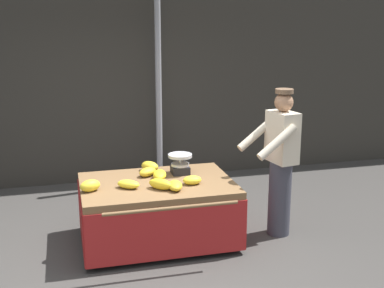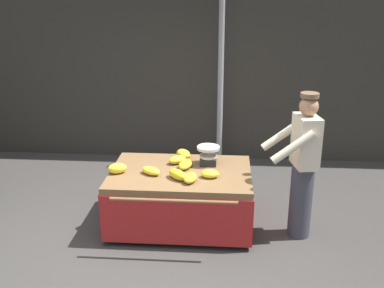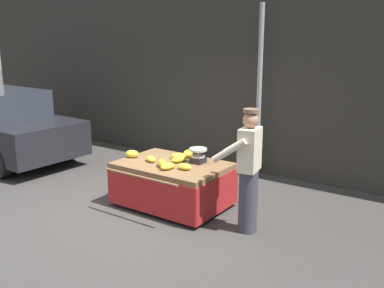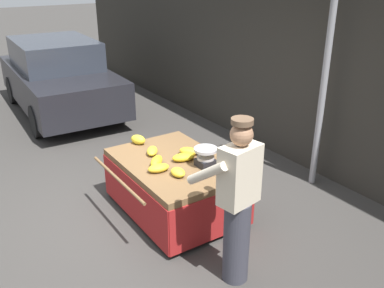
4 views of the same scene
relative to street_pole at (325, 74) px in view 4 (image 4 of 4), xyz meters
The scene contains 15 objects.
ground_plane 3.10m from the street_pole, 105.03° to the right, with size 60.00×60.00×0.00m, color #383533.
back_wall 0.90m from the street_pole, 149.62° to the left, with size 16.00×0.24×4.04m, color #2D2B26.
street_pole is the anchor object (origin of this frame).
banana_cart 2.38m from the street_pole, 101.74° to the right, with size 1.70×1.37×0.71m.
weighing_scale 2.00m from the street_pole, 93.47° to the right, with size 0.28×0.28×0.23m.
banana_bunch_0 1.90m from the street_pole, 104.81° to the right, with size 0.15×0.24×0.12m, color gold.
banana_bunch_1 2.54m from the street_pole, 97.04° to the right, with size 0.15×0.26×0.09m, color gold.
banana_bunch_2 2.08m from the street_pole, 105.12° to the right, with size 0.14×0.24×0.10m, color gold.
banana_bunch_3 2.40m from the street_pole, 91.86° to the right, with size 0.15×0.21×0.10m, color yellow.
banana_bunch_4 2.18m from the street_pole, 100.95° to the right, with size 0.15×0.29×0.10m, color gold.
banana_bunch_5 2.51m from the street_pole, 100.74° to the right, with size 0.12×0.28×0.12m, color gold.
banana_bunch_6 2.63m from the street_pole, 117.95° to the right, with size 0.14×0.22×0.12m, color yellow.
banana_bunch_7 2.48m from the street_pole, 109.16° to the right, with size 0.13×0.25×0.09m, color yellow.
vendor_person 2.54m from the street_pole, 66.57° to the right, with size 0.63×0.58×1.71m.
parked_car 5.65m from the street_pole, 158.82° to the right, with size 3.97×1.86×1.51m.
Camera 4 is at (4.29, -1.92, 2.94)m, focal length 39.57 mm.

